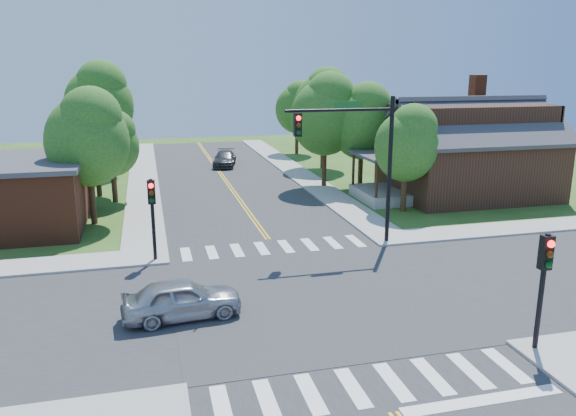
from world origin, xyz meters
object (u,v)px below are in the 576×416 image
object	(u,v)px
signal_mast_ne	(357,147)
car_dgrey	(225,159)
signal_pole_se	(544,271)
car_silver	(182,300)
signal_pole_nw	(152,205)
house_ne	(467,146)

from	to	relation	value
signal_mast_ne	car_dgrey	size ratio (longest dim) A/B	1.52
signal_pole_se	car_dgrey	bearing A→B (deg)	97.84
car_silver	car_dgrey	xyz separation A→B (m)	(5.62, 29.74, -0.05)
signal_pole_se	signal_pole_nw	xyz separation A→B (m)	(-11.20, 11.20, 0.00)
signal_pole_nw	car_silver	distance (m)	6.51
signal_pole_se	signal_pole_nw	distance (m)	15.84
signal_pole_nw	car_dgrey	distance (m)	24.52
signal_mast_ne	signal_pole_nw	size ratio (longest dim) A/B	1.89
signal_mast_ne	signal_pole_se	size ratio (longest dim) A/B	1.89
signal_pole_nw	signal_pole_se	bearing A→B (deg)	-45.00
house_ne	car_silver	bearing A→B (deg)	-143.36
signal_mast_ne	signal_pole_se	world-z (taller)	signal_mast_ne
signal_pole_se	signal_pole_nw	bearing A→B (deg)	135.00
signal_pole_se	signal_pole_nw	size ratio (longest dim) A/B	1.00
signal_mast_ne	car_dgrey	bearing A→B (deg)	97.50
signal_pole_nw	house_ne	distance (m)	22.45
signal_mast_ne	house_ne	distance (m)	14.23
signal_mast_ne	house_ne	size ratio (longest dim) A/B	0.55
signal_pole_nw	house_ne	size ratio (longest dim) A/B	0.29
signal_pole_se	house_ne	bearing A→B (deg)	64.42
signal_pole_nw	car_dgrey	size ratio (longest dim) A/B	0.80
signal_pole_se	car_dgrey	xyz separation A→B (m)	(-4.79, 34.78, -2.02)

